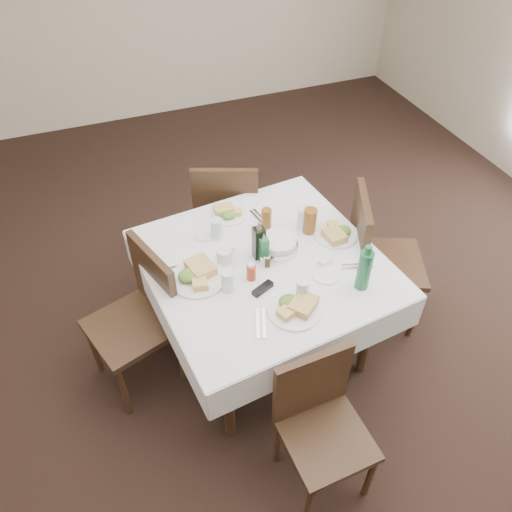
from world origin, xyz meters
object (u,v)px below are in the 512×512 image
Objects in this scene: oil_cruet_green at (264,249)px; ketchup_bottle at (251,272)px; chair_south at (319,417)px; water_e at (304,218)px; water_s at (302,289)px; oil_cruet_dark at (259,242)px; green_bottle at (364,269)px; coffee_mug at (224,257)px; chair_east at (374,253)px; chair_north at (227,209)px; bread_basket at (278,244)px; dining_table at (264,272)px; water_w at (228,281)px; water_n at (217,229)px; chair_west at (142,311)px.

ketchup_bottle is at bearing -136.57° from oil_cruet_green.
water_e is (0.37, 1.03, 0.35)m from chair_south.
water_s is at bearing -76.11° from oil_cruet_green.
ketchup_bottle is at bearing 131.37° from water_s.
chair_south is 3.26× the size of oil_cruet_dark.
oil_cruet_dark is 0.59m from green_bottle.
ketchup_bottle is at bearing -60.44° from coffee_mug.
chair_east is 0.81m from oil_cruet_green.
coffee_mug is at bearing 176.95° from chair_east.
water_e reaches higher than chair_south.
ketchup_bottle is 0.39× the size of green_bottle.
chair_north is 7.72× the size of water_s.
bread_basket is 0.33m from coffee_mug.
water_w is at bearing -153.06° from dining_table.
bread_basket is at bearing -37.71° from water_n.
dining_table is at bearing 138.27° from green_bottle.
chair_west reaches higher than water_w.
green_bottle is (0.43, -0.41, 0.01)m from oil_cruet_dark.
oil_cruet_green reaches higher than water_w.
oil_cruet_green is at bearing -74.14° from oil_cruet_dark.
water_w is at bearing -151.24° from water_e.
oil_cruet_dark is at bearing 104.11° from water_s.
water_w is at bearing 106.86° from chair_south.
chair_north is at bearing 95.23° from bread_basket.
coffee_mug is (-0.21, 0.07, 0.13)m from dining_table.
water_e reaches higher than coffee_mug.
ketchup_bottle is (-0.11, -0.11, -0.04)m from oil_cruet_green.
chair_north is 0.84m from oil_cruet_dark.
water_w is (-0.59, -0.32, -0.01)m from water_e.
coffee_mug is at bearing 76.57° from water_w.
chair_north is 1.29m from green_bottle.
chair_west is 7.22× the size of water_n.
coffee_mug is (-0.26, -0.75, 0.27)m from chair_north.
oil_cruet_green reaches higher than bread_basket.
water_n is at bearing 168.57° from water_e.
chair_north is at bearing 66.51° from water_n.
chair_north is 0.80m from bread_basket.
chair_west is 0.64m from water_n.
coffee_mug is (-0.17, 0.91, 0.32)m from chair_south.
green_bottle is at bearing -22.19° from chair_west.
oil_cruet_green is 0.16m from ketchup_bottle.
oil_cruet_green is 0.73× the size of green_bottle.
chair_west reaches higher than chair_south.
chair_south is 0.63m from water_s.
chair_east is 0.54m from water_e.
ketchup_bottle is 0.60m from green_bottle.
water_n is 0.34m from oil_cruet_green.
water_e reaches higher than water_s.
chair_east is 8.80× the size of ketchup_bottle.
oil_cruet_green is at bearing -93.28° from chair_north.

